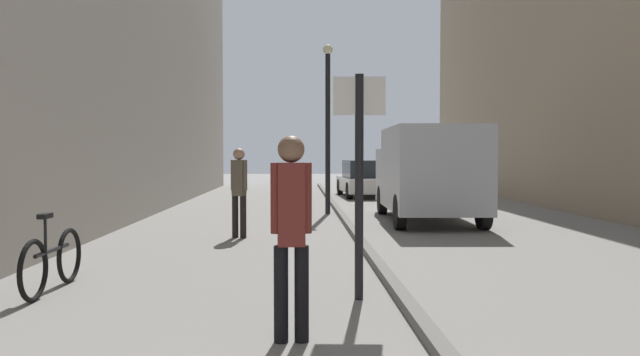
{
  "coord_description": "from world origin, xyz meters",
  "views": [
    {
      "loc": [
        0.39,
        -1.3,
        1.68
      ],
      "look_at": [
        0.81,
        9.95,
        1.25
      ],
      "focal_mm": 34.38,
      "sensor_mm": 36.0,
      "label": 1
    }
  ],
  "objects_px": {
    "pedestrian_mid_block": "(291,223)",
    "street_sign_post": "(359,166)",
    "pedestrian_main_foreground": "(239,186)",
    "lamp_post": "(328,117)",
    "delivery_van": "(428,171)",
    "bicycle_leaning": "(52,261)",
    "parked_car": "(365,179)"
  },
  "relations": [
    {
      "from": "street_sign_post",
      "to": "pedestrian_mid_block",
      "type": "bearing_deg",
      "value": 67.23
    },
    {
      "from": "bicycle_leaning",
      "to": "pedestrian_main_foreground",
      "type": "bearing_deg",
      "value": 70.21
    },
    {
      "from": "delivery_van",
      "to": "bicycle_leaning",
      "type": "relative_size",
      "value": 2.94
    },
    {
      "from": "delivery_van",
      "to": "bicycle_leaning",
      "type": "distance_m",
      "value": 9.96
    },
    {
      "from": "lamp_post",
      "to": "pedestrian_main_foreground",
      "type": "bearing_deg",
      "value": -112.54
    },
    {
      "from": "street_sign_post",
      "to": "lamp_post",
      "type": "relative_size",
      "value": 0.55
    },
    {
      "from": "parked_car",
      "to": "lamp_post",
      "type": "relative_size",
      "value": 0.9
    },
    {
      "from": "delivery_van",
      "to": "lamp_post",
      "type": "height_order",
      "value": "lamp_post"
    },
    {
      "from": "pedestrian_main_foreground",
      "to": "parked_car",
      "type": "distance_m",
      "value": 12.61
    },
    {
      "from": "delivery_van",
      "to": "bicycle_leaning",
      "type": "height_order",
      "value": "delivery_van"
    },
    {
      "from": "lamp_post",
      "to": "street_sign_post",
      "type": "bearing_deg",
      "value": -90.85
    },
    {
      "from": "pedestrian_mid_block",
      "to": "bicycle_leaning",
      "type": "xyz_separation_m",
      "value": [
        -2.94,
        2.12,
        -0.69
      ]
    },
    {
      "from": "pedestrian_mid_block",
      "to": "parked_car",
      "type": "bearing_deg",
      "value": 78.42
    },
    {
      "from": "pedestrian_mid_block",
      "to": "delivery_van",
      "type": "bearing_deg",
      "value": 67.95
    },
    {
      "from": "pedestrian_mid_block",
      "to": "street_sign_post",
      "type": "height_order",
      "value": "street_sign_post"
    },
    {
      "from": "pedestrian_main_foreground",
      "to": "parked_car",
      "type": "xyz_separation_m",
      "value": [
        3.87,
        11.99,
        -0.33
      ]
    },
    {
      "from": "lamp_post",
      "to": "bicycle_leaning",
      "type": "relative_size",
      "value": 2.69
    },
    {
      "from": "pedestrian_main_foreground",
      "to": "pedestrian_mid_block",
      "type": "height_order",
      "value": "pedestrian_mid_block"
    },
    {
      "from": "pedestrian_main_foreground",
      "to": "street_sign_post",
      "type": "distance_m",
      "value": 5.66
    },
    {
      "from": "pedestrian_main_foreground",
      "to": "bicycle_leaning",
      "type": "distance_m",
      "value": 5.16
    },
    {
      "from": "pedestrian_main_foreground",
      "to": "delivery_van",
      "type": "bearing_deg",
      "value": 55.24
    },
    {
      "from": "pedestrian_main_foreground",
      "to": "delivery_van",
      "type": "distance_m",
      "value": 5.32
    },
    {
      "from": "pedestrian_mid_block",
      "to": "lamp_post",
      "type": "distance_m",
      "value": 11.95
    },
    {
      "from": "street_sign_post",
      "to": "bicycle_leaning",
      "type": "relative_size",
      "value": 1.47
    },
    {
      "from": "delivery_van",
      "to": "pedestrian_main_foreground",
      "type": "bearing_deg",
      "value": -145.13
    },
    {
      "from": "street_sign_post",
      "to": "parked_car",
      "type": "bearing_deg",
      "value": -93.53
    },
    {
      "from": "street_sign_post",
      "to": "lamp_post",
      "type": "distance_m",
      "value": 10.28
    },
    {
      "from": "pedestrian_main_foreground",
      "to": "street_sign_post",
      "type": "bearing_deg",
      "value": -48.44
    },
    {
      "from": "parked_car",
      "to": "street_sign_post",
      "type": "distance_m",
      "value": 17.44
    },
    {
      "from": "parked_car",
      "to": "lamp_post",
      "type": "distance_m",
      "value": 7.6
    },
    {
      "from": "lamp_post",
      "to": "bicycle_leaning",
      "type": "xyz_separation_m",
      "value": [
        -3.86,
        -9.68,
        -2.34
      ]
    },
    {
      "from": "delivery_van",
      "to": "street_sign_post",
      "type": "height_order",
      "value": "street_sign_post"
    }
  ]
}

